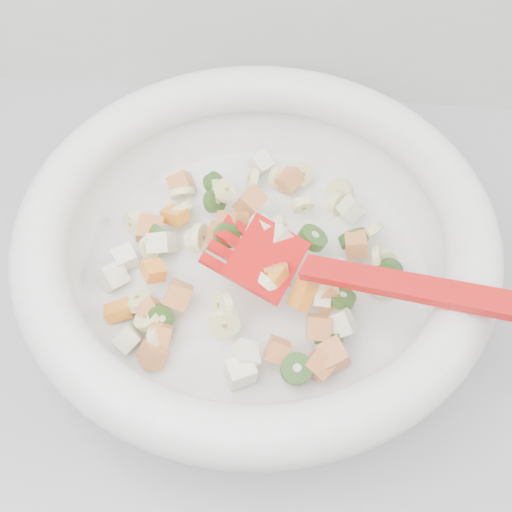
{
  "coord_description": "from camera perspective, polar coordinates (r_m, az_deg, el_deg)",
  "views": [
    {
      "loc": [
        -0.14,
        1.11,
        1.42
      ],
      "look_at": [
        -0.17,
        1.45,
        0.95
      ],
      "focal_mm": 45.0,
      "sensor_mm": 36.0,
      "label": 1
    }
  ],
  "objects": [
    {
      "name": "counter",
      "position": [
        1.03,
        9.76,
        -17.17
      ],
      "size": [
        2.0,
        0.6,
        0.9
      ],
      "primitive_type": "cube",
      "color": "#A4A5AA",
      "rests_on": "ground"
    },
    {
      "name": "mixing_bowl",
      "position": [
        0.57,
        0.01,
        0.81
      ],
      "size": [
        0.45,
        0.41,
        0.14
      ],
      "color": "white",
      "rests_on": "counter"
    }
  ]
}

